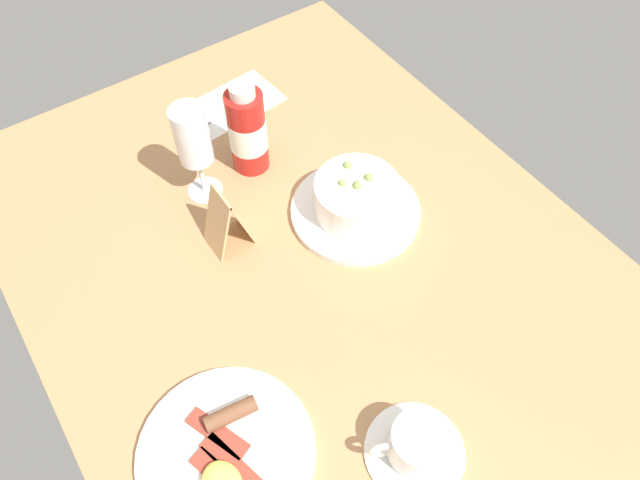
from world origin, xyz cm
name	(u,v)px	position (x,y,z in cm)	size (l,w,h in cm)	color
ground_plane	(304,257)	(0.00, 0.00, -1.50)	(110.00, 84.00, 3.00)	#B27F51
porridge_bowl	(356,200)	(1.50, -11.43, 3.50)	(21.58, 21.58, 8.12)	white
cutlery_setting	(227,106)	(36.50, -6.67, 0.26)	(13.13, 20.79, 0.90)	white
coffee_cup	(417,446)	(-34.23, 5.81, 3.01)	(13.04, 13.04, 6.76)	white
wine_glass	(193,139)	(20.24, 6.87, 12.27)	(5.95, 5.95, 18.26)	white
sauce_bottle_red	(248,131)	(21.05, -2.99, 8.02)	(6.51, 6.51, 17.49)	#B21E19
breakfast_plate	(226,454)	(-20.94, 25.84, 0.95)	(22.97, 22.97, 3.70)	white
menu_card	(226,219)	(8.60, 8.50, 5.65)	(5.77, 6.73, 11.40)	tan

